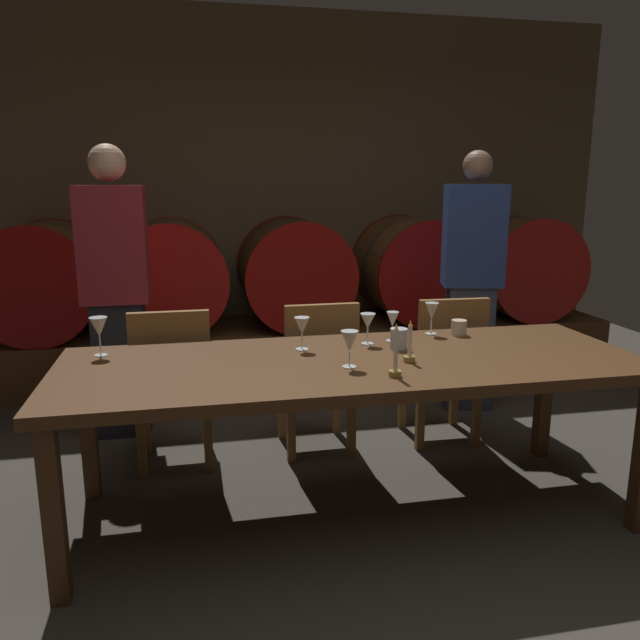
% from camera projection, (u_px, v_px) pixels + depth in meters
% --- Properties ---
extents(ground_plane, '(7.29, 7.29, 0.00)m').
position_uv_depth(ground_plane, '(403.00, 551.00, 2.58)').
color(ground_plane, '#3F3A33').
extents(back_wall, '(5.61, 0.24, 2.86)m').
position_uv_depth(back_wall, '(286.00, 191.00, 5.30)').
color(back_wall, brown).
rests_on(back_wall, ground).
extents(barrel_shelf, '(5.05, 0.90, 0.39)m').
position_uv_depth(barrel_shelf, '(298.00, 347.00, 5.04)').
color(barrel_shelf, brown).
rests_on(barrel_shelf, ground).
extents(wine_barrel_far_left, '(0.85, 0.84, 0.85)m').
position_uv_depth(wine_barrel_far_left, '(45.00, 280.00, 4.54)').
color(wine_barrel_far_left, brown).
rests_on(wine_barrel_far_left, barrel_shelf).
extents(wine_barrel_left, '(0.85, 0.84, 0.85)m').
position_uv_depth(wine_barrel_left, '(171.00, 276.00, 4.72)').
color(wine_barrel_left, brown).
rests_on(wine_barrel_left, barrel_shelf).
extents(wine_barrel_center, '(0.85, 0.84, 0.85)m').
position_uv_depth(wine_barrel_center, '(294.00, 272.00, 4.91)').
color(wine_barrel_center, '#513319').
rests_on(wine_barrel_center, barrel_shelf).
extents(wine_barrel_right, '(0.85, 0.84, 0.85)m').
position_uv_depth(wine_barrel_right, '(413.00, 269.00, 5.10)').
color(wine_barrel_right, brown).
rests_on(wine_barrel_right, barrel_shelf).
extents(wine_barrel_far_right, '(0.85, 0.84, 0.85)m').
position_uv_depth(wine_barrel_far_right, '(516.00, 266.00, 5.29)').
color(wine_barrel_far_right, brown).
rests_on(wine_barrel_far_right, barrel_shelf).
extents(dining_table, '(2.56, 0.91, 0.74)m').
position_uv_depth(dining_table, '(353.00, 373.00, 2.74)').
color(dining_table, '#4C2D16').
rests_on(dining_table, ground).
extents(chair_left, '(0.40, 0.40, 0.88)m').
position_uv_depth(chair_left, '(173.00, 380.00, 3.25)').
color(chair_left, brown).
rests_on(chair_left, ground).
extents(chair_center, '(0.40, 0.40, 0.88)m').
position_uv_depth(chair_center, '(318.00, 370.00, 3.43)').
color(chair_center, brown).
rests_on(chair_center, ground).
extents(chair_right, '(0.41, 0.41, 0.88)m').
position_uv_depth(chair_right, '(445.00, 362.00, 3.58)').
color(chair_right, brown).
rests_on(chair_right, ground).
extents(guest_left, '(0.38, 0.24, 1.72)m').
position_uv_depth(guest_left, '(116.00, 291.00, 3.62)').
color(guest_left, black).
rests_on(guest_left, ground).
extents(guest_right, '(0.43, 0.33, 1.70)m').
position_uv_depth(guest_right, '(472.00, 281.00, 4.08)').
color(guest_right, '#33384C').
rests_on(guest_right, ground).
extents(candle_left, '(0.05, 0.05, 0.22)m').
position_uv_depth(candle_left, '(395.00, 361.00, 2.47)').
color(candle_left, olive).
rests_on(candle_left, dining_table).
extents(candle_right, '(0.05, 0.05, 0.19)m').
position_uv_depth(candle_right, '(410.00, 351.00, 2.68)').
color(candle_right, olive).
rests_on(candle_right, dining_table).
extents(wine_glass_far_left, '(0.08, 0.08, 0.18)m').
position_uv_depth(wine_glass_far_left, '(99.00, 328.00, 2.76)').
color(wine_glass_far_left, white).
rests_on(wine_glass_far_left, dining_table).
extents(wine_glass_left, '(0.07, 0.07, 0.15)m').
position_uv_depth(wine_glass_left, '(302.00, 327.00, 2.86)').
color(wine_glass_left, white).
rests_on(wine_glass_left, dining_table).
extents(wine_glass_center_left, '(0.08, 0.08, 0.16)m').
position_uv_depth(wine_glass_center_left, '(350.00, 342.00, 2.59)').
color(wine_glass_center_left, silver).
rests_on(wine_glass_center_left, dining_table).
extents(wine_glass_center_right, '(0.07, 0.07, 0.15)m').
position_uv_depth(wine_glass_center_right, '(368.00, 322.00, 2.96)').
color(wine_glass_center_right, white).
rests_on(wine_glass_center_right, dining_table).
extents(wine_glass_right, '(0.06, 0.06, 0.15)m').
position_uv_depth(wine_glass_right, '(393.00, 321.00, 3.02)').
color(wine_glass_right, white).
rests_on(wine_glass_right, dining_table).
extents(wine_glass_far_right, '(0.07, 0.07, 0.16)m').
position_uv_depth(wine_glass_far_right, '(432.00, 312.00, 3.16)').
color(wine_glass_far_right, silver).
rests_on(wine_glass_far_right, dining_table).
extents(cup_left, '(0.08, 0.08, 0.10)m').
position_uv_depth(cup_left, '(399.00, 339.00, 2.89)').
color(cup_left, silver).
rests_on(cup_left, dining_table).
extents(cup_right, '(0.08, 0.08, 0.08)m').
position_uv_depth(cup_right, '(459.00, 327.00, 3.16)').
color(cup_right, beige).
rests_on(cup_right, dining_table).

